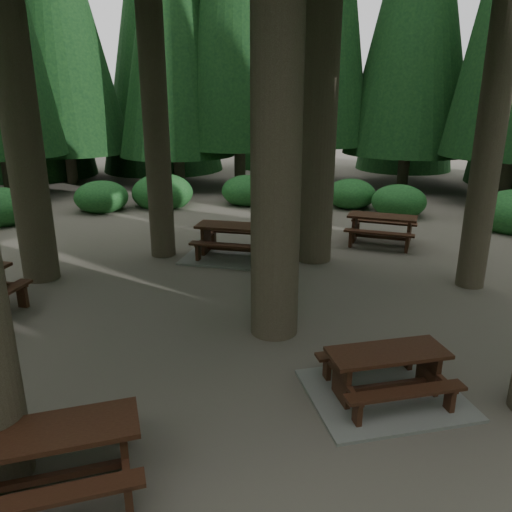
{
  "coord_description": "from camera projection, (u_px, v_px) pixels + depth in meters",
  "views": [
    {
      "loc": [
        -0.4,
        -7.9,
        4.11
      ],
      "look_at": [
        0.59,
        1.25,
        1.1
      ],
      "focal_mm": 35.0,
      "sensor_mm": 36.0,
      "label": 1
    }
  ],
  "objects": [
    {
      "name": "picnic_table_c",
      "position": [
        235.0,
        245.0,
        13.12
      ],
      "size": [
        3.06,
        2.79,
        0.85
      ],
      "rotation": [
        0.0,
        0.0,
        -0.34
      ],
      "color": "gray",
      "rests_on": "ground"
    },
    {
      "name": "shrub_ring",
      "position": [
        265.0,
        299.0,
        9.44
      ],
      "size": [
        23.86,
        24.64,
        1.49
      ],
      "color": "#1A4E22",
      "rests_on": "ground"
    },
    {
      "name": "picnic_table_d",
      "position": [
        382.0,
        225.0,
        14.17
      ],
      "size": [
        2.37,
        2.2,
        0.82
      ],
      "rotation": [
        0.0,
        0.0,
        -0.45
      ],
      "color": "#351910",
      "rests_on": "ground"
    },
    {
      "name": "ground",
      "position": [
        231.0,
        338.0,
        8.78
      ],
      "size": [
        80.0,
        80.0,
        0.0
      ],
      "primitive_type": "plane",
      "color": "#595248",
      "rests_on": "ground"
    },
    {
      "name": "picnic_table_e",
      "position": [
        53.0,
        450.0,
        5.27
      ],
      "size": [
        2.04,
        1.76,
        0.78
      ],
      "rotation": [
        0.0,
        0.0,
        0.19
      ],
      "color": "#351910",
      "rests_on": "ground"
    },
    {
      "name": "picnic_table_a",
      "position": [
        385.0,
        381.0,
        7.04
      ],
      "size": [
        2.31,
        1.98,
        0.72
      ],
      "rotation": [
        0.0,
        0.0,
        0.11
      ],
      "color": "gray",
      "rests_on": "ground"
    }
  ]
}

